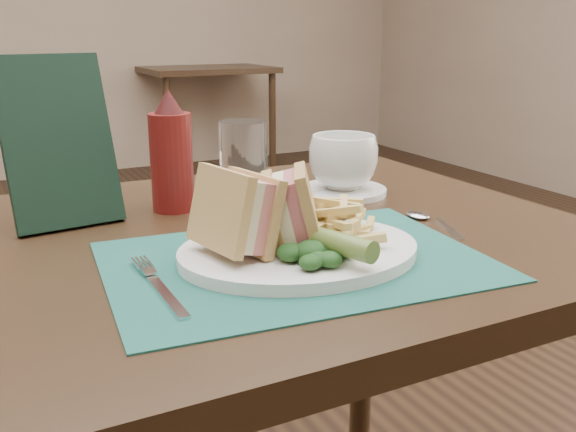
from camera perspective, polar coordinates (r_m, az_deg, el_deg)
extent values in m
plane|color=tan|center=(4.91, -22.22, 3.16)|extent=(6.00, 0.00, 6.00)
cube|color=#195046|center=(0.78, 0.70, -4.02)|extent=(0.48, 0.36, 0.00)
cylinder|color=#4D6526|center=(0.73, 3.92, -2.29)|extent=(0.06, 0.12, 0.03)
cylinder|color=white|center=(1.10, 4.86, 2.25)|extent=(0.17, 0.17, 0.01)
imported|color=white|center=(1.09, 4.92, 4.83)|extent=(0.16, 0.16, 0.09)
cylinder|color=silver|center=(1.04, -3.98, 4.85)|extent=(0.09, 0.09, 0.13)
cube|color=black|center=(0.96, -19.75, 6.24)|extent=(0.16, 0.11, 0.24)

